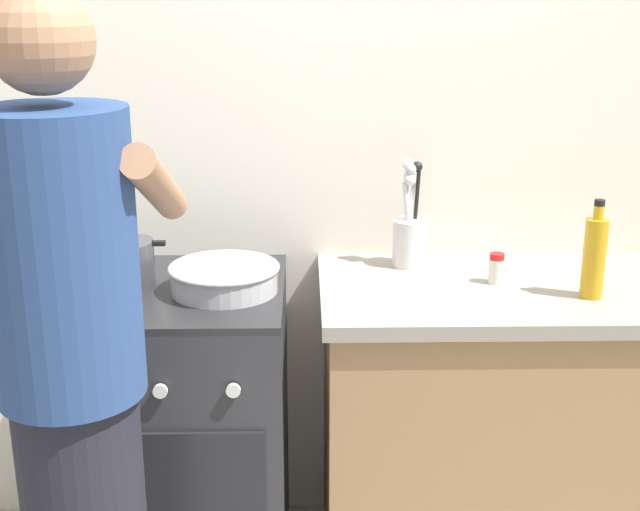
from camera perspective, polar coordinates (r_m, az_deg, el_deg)
back_wall at (r=2.62m, az=3.15°, el=7.75°), size 3.20×0.10×2.50m
countertop at (r=2.60m, az=11.28°, el=-11.31°), size 1.00×0.60×0.90m
stove_range at (r=2.57m, az=-9.15°, el=-11.65°), size 0.60×0.62×0.90m
pot at (r=2.40m, az=-13.02°, el=-0.58°), size 0.24×0.17×0.13m
mixing_bowl at (r=2.33m, az=-6.41°, el=-1.43°), size 0.30×0.30×0.07m
utensil_crock at (r=2.53m, az=6.00°, el=1.54°), size 0.10×0.10×0.32m
spice_bottle at (r=2.43m, az=11.70°, el=-0.87°), size 0.04×0.04×0.09m
oil_bottle at (r=2.36m, az=17.85°, el=-0.05°), size 0.06×0.06×0.27m
person at (r=1.86m, az=-15.99°, el=-9.76°), size 0.41×0.50×1.70m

